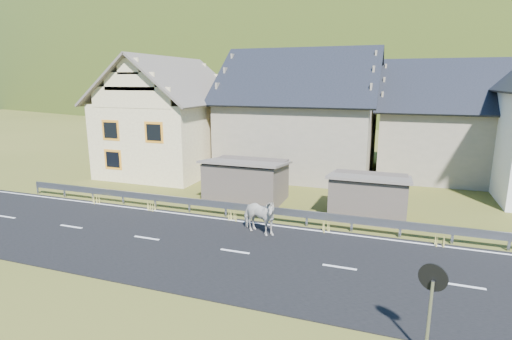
% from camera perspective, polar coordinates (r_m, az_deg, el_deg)
% --- Properties ---
extents(ground, '(160.00, 160.00, 0.00)m').
position_cam_1_polar(ground, '(15.76, -3.02, -11.67)').
color(ground, '#404416').
rests_on(ground, ground).
extents(road, '(60.00, 7.00, 0.04)m').
position_cam_1_polar(road, '(15.75, -3.02, -11.60)').
color(road, black).
rests_on(road, ground).
extents(lane_markings, '(60.00, 6.60, 0.01)m').
position_cam_1_polar(lane_markings, '(15.74, -3.02, -11.52)').
color(lane_markings, silver).
rests_on(lane_markings, road).
extents(guardrail, '(28.10, 0.09, 0.75)m').
position_cam_1_polar(guardrail, '(18.77, 1.27, -5.74)').
color(guardrail, '#93969B').
rests_on(guardrail, ground).
extents(shed_left, '(4.30, 3.30, 2.40)m').
position_cam_1_polar(shed_left, '(21.82, -1.39, -1.64)').
color(shed_left, brown).
rests_on(shed_left, ground).
extents(shed_right, '(3.80, 2.90, 2.20)m').
position_cam_1_polar(shed_right, '(20.04, 15.76, -3.72)').
color(shed_right, brown).
rests_on(shed_right, ground).
extents(house_cream, '(7.80, 9.80, 8.30)m').
position_cam_1_polar(house_cream, '(29.73, -12.25, 8.27)').
color(house_cream, '#FFF0B3').
rests_on(house_cream, ground).
extents(house_stone_a, '(10.80, 9.80, 8.90)m').
position_cam_1_polar(house_stone_a, '(29.05, 6.50, 8.93)').
color(house_stone_a, gray).
rests_on(house_stone_a, ground).
extents(house_stone_b, '(9.80, 8.80, 8.10)m').
position_cam_1_polar(house_stone_b, '(30.52, 26.14, 7.16)').
color(house_stone_b, gray).
rests_on(house_stone_b, ground).
extents(mountain, '(440.00, 280.00, 260.00)m').
position_cam_1_polar(mountain, '(195.05, 19.20, 4.17)').
color(mountain, '#1D300F').
rests_on(mountain, ground).
extents(conifer_patch, '(76.00, 50.00, 28.00)m').
position_cam_1_polar(conifer_patch, '(137.32, -6.83, 12.39)').
color(conifer_patch, black).
rests_on(conifer_patch, ground).
extents(horse, '(1.47, 2.10, 1.62)m').
position_cam_1_polar(horse, '(17.12, 0.36, -6.56)').
color(horse, beige).
rests_on(horse, road).
extents(traffic_mirror, '(0.64, 0.29, 2.40)m').
position_cam_1_polar(traffic_mirror, '(10.46, 23.81, -15.41)').
color(traffic_mirror, '#93969B').
rests_on(traffic_mirror, ground).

